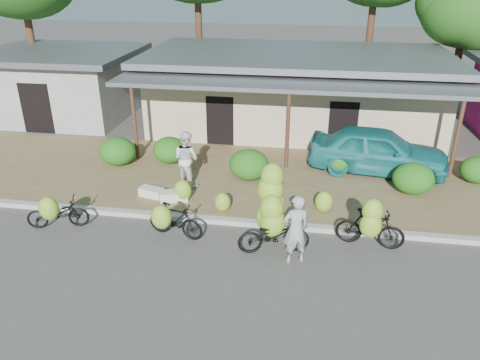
# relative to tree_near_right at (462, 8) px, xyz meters

# --- Properties ---
(ground) EXTENTS (100.00, 100.00, 0.00)m
(ground) POSITION_rel_tree_near_right_xyz_m (-7.31, -14.61, -4.94)
(ground) COLOR #4A4845
(ground) RESTS_ON ground
(sidewalk) EXTENTS (60.00, 6.00, 0.12)m
(sidewalk) POSITION_rel_tree_near_right_xyz_m (-7.31, -9.61, -4.88)
(sidewalk) COLOR olive
(sidewalk) RESTS_ON ground
(curb) EXTENTS (60.00, 0.25, 0.15)m
(curb) POSITION_rel_tree_near_right_xyz_m (-7.31, -12.61, -4.86)
(curb) COLOR #A8A399
(curb) RESTS_ON ground
(shop_main) EXTENTS (13.00, 8.50, 3.35)m
(shop_main) POSITION_rel_tree_near_right_xyz_m (-7.31, -3.68, -3.21)
(shop_main) COLOR #C4AF94
(shop_main) RESTS_ON ground
(shop_grey) EXTENTS (7.00, 6.00, 3.15)m
(shop_grey) POSITION_rel_tree_near_right_xyz_m (-18.31, -3.62, -3.32)
(shop_grey) COLOR #A8A8A3
(shop_grey) RESTS_ON ground
(tree_near_right) EXTENTS (4.36, 4.17, 6.56)m
(tree_near_right) POSITION_rel_tree_near_right_xyz_m (0.00, 0.00, 0.00)
(tree_near_right) COLOR #4D2F1E
(tree_near_right) RESTS_ON ground
(hedge_0) EXTENTS (1.32, 1.19, 1.03)m
(hedge_0) POSITION_rel_tree_near_right_xyz_m (-13.38, -9.23, -4.30)
(hedge_0) COLOR #1E6016
(hedge_0) RESTS_ON sidewalk
(hedge_1) EXTENTS (1.24, 1.12, 0.97)m
(hedge_1) POSITION_rel_tree_near_right_xyz_m (-11.57, -8.74, -4.33)
(hedge_1) COLOR #1E6016
(hedge_1) RESTS_ON sidewalk
(hedge_2) EXTENTS (1.35, 1.22, 1.06)m
(hedge_2) POSITION_rel_tree_near_right_xyz_m (-8.50, -9.74, -4.29)
(hedge_2) COLOR #1E6016
(hedge_2) RESTS_ON sidewalk
(hedge_3) EXTENTS (1.23, 1.11, 0.96)m
(hedge_3) POSITION_rel_tree_near_right_xyz_m (-5.41, -8.66, -4.34)
(hedge_3) COLOR #1E6016
(hedge_3) RESTS_ON sidewalk
(hedge_4) EXTENTS (1.29, 1.17, 1.01)m
(hedge_4) POSITION_rel_tree_near_right_xyz_m (-3.20, -9.98, -4.31)
(hedge_4) COLOR #1E6016
(hedge_4) RESTS_ON sidewalk
(hedge_5) EXTENTS (1.14, 1.03, 0.89)m
(hedge_5) POSITION_rel_tree_near_right_xyz_m (-0.94, -8.79, -4.37)
(hedge_5) COLOR #1E6016
(hedge_5) RESTS_ON sidewalk
(bike_far_left) EXTENTS (1.80, 1.37, 1.27)m
(bike_far_left) POSITION_rel_tree_near_right_xyz_m (-13.36, -13.65, -4.42)
(bike_far_left) COLOR black
(bike_far_left) RESTS_ON ground
(bike_left) EXTENTS (1.70, 1.28, 1.27)m
(bike_left) POSITION_rel_tree_near_right_xyz_m (-10.01, -13.62, -4.37)
(bike_left) COLOR black
(bike_left) RESTS_ON ground
(bike_center) EXTENTS (1.96, 1.35, 2.26)m
(bike_center) POSITION_rel_tree_near_right_xyz_m (-7.34, -13.61, -4.06)
(bike_center) COLOR black
(bike_center) RESTS_ON ground
(bike_right) EXTENTS (1.83, 1.26, 1.68)m
(bike_right) POSITION_rel_tree_near_right_xyz_m (-4.83, -13.32, -4.25)
(bike_right) COLOR black
(bike_right) RESTS_ON ground
(loose_banana_a) EXTENTS (0.54, 0.46, 0.68)m
(loose_banana_a) POSITION_rel_tree_near_right_xyz_m (-10.29, -11.63, -4.48)
(loose_banana_a) COLOR #A4CA32
(loose_banana_a) RESTS_ON sidewalk
(loose_banana_b) EXTENTS (0.47, 0.40, 0.59)m
(loose_banana_b) POSITION_rel_tree_near_right_xyz_m (-8.95, -12.11, -4.52)
(loose_banana_b) COLOR #A4CA32
(loose_banana_b) RESTS_ON sidewalk
(loose_banana_c) EXTENTS (0.52, 0.45, 0.66)m
(loose_banana_c) POSITION_rel_tree_near_right_xyz_m (-5.99, -11.69, -4.49)
(loose_banana_c) COLOR #A4CA32
(loose_banana_c) RESTS_ON sidewalk
(sack_near) EXTENTS (0.92, 0.60, 0.30)m
(sack_near) POSITION_rel_tree_near_right_xyz_m (-10.56, -11.68, -4.67)
(sack_near) COLOR white
(sack_near) RESTS_ON sidewalk
(sack_far) EXTENTS (0.82, 0.55, 0.28)m
(sack_far) POSITION_rel_tree_near_right_xyz_m (-11.35, -11.51, -4.68)
(sack_far) COLOR white
(sack_far) RESTS_ON sidewalk
(vendor) EXTENTS (0.79, 0.67, 1.84)m
(vendor) POSITION_rel_tree_near_right_xyz_m (-6.72, -14.19, -4.01)
(vendor) COLOR #9A9A9A
(vendor) RESTS_ON ground
(bystander) EXTENTS (1.12, 1.03, 1.84)m
(bystander) POSITION_rel_tree_near_right_xyz_m (-10.45, -10.48, -3.89)
(bystander) COLOR silver
(bystander) RESTS_ON sidewalk
(teal_van) EXTENTS (4.90, 2.47, 1.60)m
(teal_van) POSITION_rel_tree_near_right_xyz_m (-4.16, -8.41, -4.02)
(teal_van) COLOR #1B7679
(teal_van) RESTS_ON sidewalk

